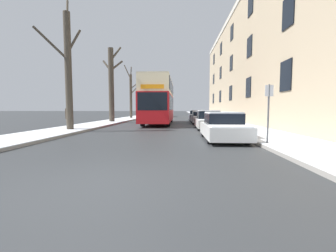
{
  "coord_description": "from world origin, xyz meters",
  "views": [
    {
      "loc": [
        1.52,
        -4.39,
        1.5
      ],
      "look_at": [
        0.57,
        12.75,
        0.2
      ],
      "focal_mm": 24.0,
      "sensor_mm": 36.0,
      "label": 1
    }
  ],
  "objects_px": {
    "oncoming_van": "(162,110)",
    "pedestrian_left_sidewalk": "(68,117)",
    "parked_car_0": "(223,127)",
    "bare_tree_left_2": "(131,94)",
    "street_sign_post": "(268,111)",
    "bare_tree_left_0": "(68,67)",
    "double_decker_bus": "(159,99)",
    "parked_car_3": "(196,116)",
    "bare_tree_left_1": "(111,84)",
    "parked_car_2": "(200,118)",
    "parked_car_1": "(208,120)"
  },
  "relations": [
    {
      "from": "bare_tree_left_2",
      "to": "parked_car_1",
      "type": "xyz_separation_m",
      "value": [
        9.58,
        -17.15,
        -3.2
      ]
    },
    {
      "from": "oncoming_van",
      "to": "bare_tree_left_2",
      "type": "bearing_deg",
      "value": -110.73
    },
    {
      "from": "parked_car_2",
      "to": "double_decker_bus",
      "type": "bearing_deg",
      "value": -166.84
    },
    {
      "from": "oncoming_van",
      "to": "bare_tree_left_0",
      "type": "bearing_deg",
      "value": -97.16
    },
    {
      "from": "double_decker_bus",
      "to": "parked_car_2",
      "type": "bearing_deg",
      "value": 13.16
    },
    {
      "from": "parked_car_2",
      "to": "parked_car_1",
      "type": "bearing_deg",
      "value": -90.0
    },
    {
      "from": "bare_tree_left_1",
      "to": "bare_tree_left_2",
      "type": "height_order",
      "value": "bare_tree_left_2"
    },
    {
      "from": "bare_tree_left_0",
      "to": "parked_car_0",
      "type": "height_order",
      "value": "bare_tree_left_0"
    },
    {
      "from": "parked_car_0",
      "to": "parked_car_3",
      "type": "height_order",
      "value": "same"
    },
    {
      "from": "parked_car_0",
      "to": "pedestrian_left_sidewalk",
      "type": "xyz_separation_m",
      "value": [
        -9.67,
        3.84,
        0.34
      ]
    },
    {
      "from": "parked_car_0",
      "to": "bare_tree_left_2",
      "type": "bearing_deg",
      "value": 112.52
    },
    {
      "from": "bare_tree_left_2",
      "to": "street_sign_post",
      "type": "distance_m",
      "value": 27.4
    },
    {
      "from": "double_decker_bus",
      "to": "oncoming_van",
      "type": "distance_m",
      "value": 21.87
    },
    {
      "from": "double_decker_bus",
      "to": "parked_car_0",
      "type": "height_order",
      "value": "double_decker_bus"
    },
    {
      "from": "double_decker_bus",
      "to": "parked_car_2",
      "type": "xyz_separation_m",
      "value": [
        4.23,
        0.99,
        -1.85
      ]
    },
    {
      "from": "bare_tree_left_2",
      "to": "oncoming_van",
      "type": "relative_size",
      "value": 1.52
    },
    {
      "from": "parked_car_2",
      "to": "bare_tree_left_2",
      "type": "bearing_deg",
      "value": 131.84
    },
    {
      "from": "double_decker_bus",
      "to": "street_sign_post",
      "type": "height_order",
      "value": "double_decker_bus"
    },
    {
      "from": "parked_car_3",
      "to": "street_sign_post",
      "type": "distance_m",
      "value": 20.19
    },
    {
      "from": "parked_car_0",
      "to": "parked_car_3",
      "type": "distance_m",
      "value": 18.24
    },
    {
      "from": "parked_car_3",
      "to": "pedestrian_left_sidewalk",
      "type": "bearing_deg",
      "value": -123.88
    },
    {
      "from": "parked_car_0",
      "to": "pedestrian_left_sidewalk",
      "type": "height_order",
      "value": "pedestrian_left_sidewalk"
    },
    {
      "from": "oncoming_van",
      "to": "parked_car_3",
      "type": "bearing_deg",
      "value": -68.95
    },
    {
      "from": "bare_tree_left_2",
      "to": "double_decker_bus",
      "type": "height_order",
      "value": "bare_tree_left_2"
    },
    {
      "from": "bare_tree_left_0",
      "to": "parked_car_2",
      "type": "xyz_separation_m",
      "value": [
        9.47,
        8.8,
        -3.63
      ]
    },
    {
      "from": "bare_tree_left_2",
      "to": "parked_car_1",
      "type": "height_order",
      "value": "bare_tree_left_2"
    },
    {
      "from": "bare_tree_left_0",
      "to": "parked_car_3",
      "type": "height_order",
      "value": "bare_tree_left_0"
    },
    {
      "from": "oncoming_van",
      "to": "pedestrian_left_sidewalk",
      "type": "distance_m",
      "value": 29.62
    },
    {
      "from": "bare_tree_left_0",
      "to": "bare_tree_left_2",
      "type": "height_order",
      "value": "bare_tree_left_0"
    },
    {
      "from": "bare_tree_left_0",
      "to": "bare_tree_left_2",
      "type": "distance_m",
      "value": 19.51
    },
    {
      "from": "double_decker_bus",
      "to": "parked_car_0",
      "type": "bearing_deg",
      "value": -69.65
    },
    {
      "from": "parked_car_0",
      "to": "parked_car_1",
      "type": "distance_m",
      "value": 5.95
    },
    {
      "from": "bare_tree_left_0",
      "to": "pedestrian_left_sidewalk",
      "type": "bearing_deg",
      "value": 128.46
    },
    {
      "from": "parked_car_2",
      "to": "oncoming_van",
      "type": "relative_size",
      "value": 0.82
    },
    {
      "from": "bare_tree_left_0",
      "to": "pedestrian_left_sidewalk",
      "type": "height_order",
      "value": "bare_tree_left_0"
    },
    {
      "from": "bare_tree_left_0",
      "to": "parked_car_0",
      "type": "distance_m",
      "value": 10.76
    },
    {
      "from": "pedestrian_left_sidewalk",
      "to": "bare_tree_left_0",
      "type": "bearing_deg",
      "value": -132.91
    },
    {
      "from": "double_decker_bus",
      "to": "bare_tree_left_2",
      "type": "bearing_deg",
      "value": 114.58
    },
    {
      "from": "bare_tree_left_0",
      "to": "street_sign_post",
      "type": "height_order",
      "value": "bare_tree_left_0"
    },
    {
      "from": "parked_car_0",
      "to": "bare_tree_left_1",
      "type": "bearing_deg",
      "value": 126.05
    },
    {
      "from": "double_decker_bus",
      "to": "parked_car_3",
      "type": "height_order",
      "value": "double_decker_bus"
    },
    {
      "from": "bare_tree_left_0",
      "to": "parked_car_0",
      "type": "xyz_separation_m",
      "value": [
        9.47,
        -3.6,
        -3.62
      ]
    },
    {
      "from": "oncoming_van",
      "to": "pedestrian_left_sidewalk",
      "type": "height_order",
      "value": "oncoming_van"
    },
    {
      "from": "bare_tree_left_1",
      "to": "bare_tree_left_2",
      "type": "bearing_deg",
      "value": 90.31
    },
    {
      "from": "pedestrian_left_sidewalk",
      "to": "parked_car_0",
      "type": "bearing_deg",
      "value": -103.04
    },
    {
      "from": "bare_tree_left_0",
      "to": "oncoming_van",
      "type": "xyz_separation_m",
      "value": [
        3.72,
        29.6,
        -2.99
      ]
    },
    {
      "from": "bare_tree_left_2",
      "to": "parked_car_3",
      "type": "xyz_separation_m",
      "value": [
        9.58,
        -4.86,
        -3.21
      ]
    },
    {
      "from": "parked_car_2",
      "to": "oncoming_van",
      "type": "bearing_deg",
      "value": 105.47
    },
    {
      "from": "oncoming_van",
      "to": "street_sign_post",
      "type": "bearing_deg",
      "value": -78.48
    },
    {
      "from": "oncoming_van",
      "to": "pedestrian_left_sidewalk",
      "type": "xyz_separation_m",
      "value": [
        -3.91,
        -29.36,
        -0.28
      ]
    }
  ]
}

